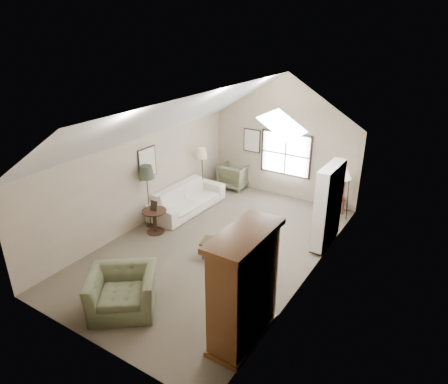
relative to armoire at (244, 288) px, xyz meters
The scene contains 18 objects.
room_shell 3.87m from the armoire, 132.25° to the left, with size 5.01×8.01×4.00m.
window 6.70m from the armoire, 108.11° to the left, with size 1.72×0.08×1.42m, color black.
skylight 4.02m from the armoire, 104.93° to the left, with size 0.80×1.20×0.52m, color white, non-canonical shape.
wall_art 5.98m from the armoire, 133.09° to the left, with size 1.97×3.71×0.88m.
armoire is the anchor object (origin of this frame).
tv_alcove 4.00m from the armoire, 87.71° to the left, with size 0.32×1.30×2.10m, color white.
media_console 4.08m from the armoire, 88.00° to the left, with size 0.34×1.18×0.60m, color #382316.
tv_panel 4.01m from the armoire, 88.00° to the left, with size 0.05×0.90×0.55m, color black.
sofa 5.61m from the armoire, 137.64° to the left, with size 2.67×1.04×0.78m, color beige.
armchair_near 2.59m from the armoire, 165.60° to the right, with size 1.31×1.14×0.85m, color #616B4B.
armchair_far 7.24m from the armoire, 122.23° to the left, with size 0.89×0.92×0.84m, color #6F704E.
coffee_table 2.84m from the armoire, 132.13° to the left, with size 0.88×0.49×0.45m, color #3A2B17.
bowl 2.78m from the armoire, 132.13° to the left, with size 0.21×0.21×0.05m, color #3B2218.
side_table 4.62m from the armoire, 151.81° to the left, with size 0.67×0.67×0.67m, color #371E16.
side_chair 6.13m from the armoire, 92.03° to the left, with size 0.44×0.44×1.13m, color maroon.
tripod_lamp 5.57m from the armoire, 89.79° to the left, with size 0.49×0.49×1.68m, color silver, non-canonical shape.
dark_lamp 4.97m from the armoire, 151.77° to the left, with size 0.45×0.45×1.86m, color #262C1F, non-canonical shape.
tan_lamp 6.62m from the armoire, 131.49° to the left, with size 0.33×0.33×1.67m, color tan, non-canonical shape.
Camera 1 is at (4.96, -7.45, 5.43)m, focal length 32.00 mm.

